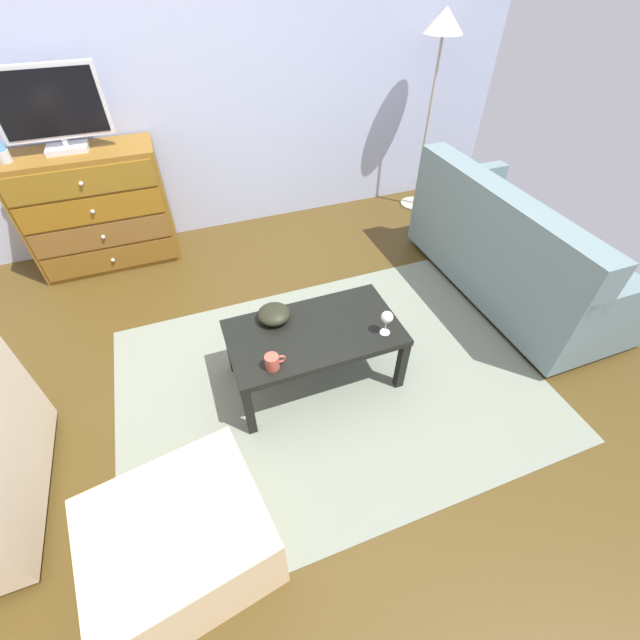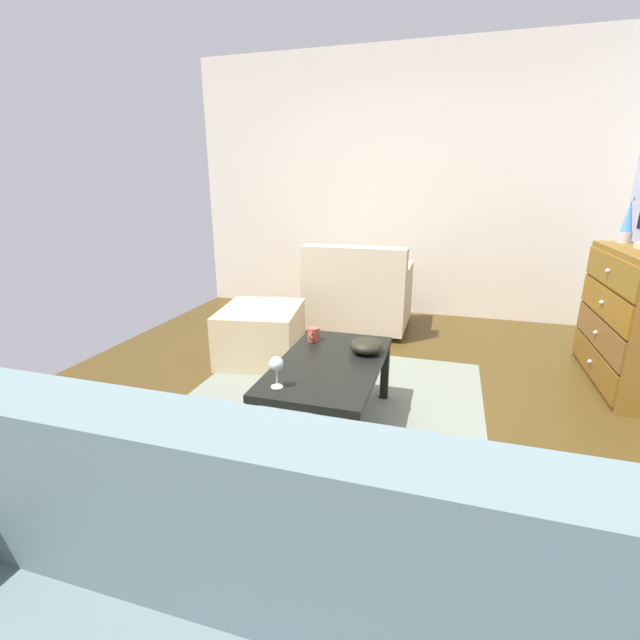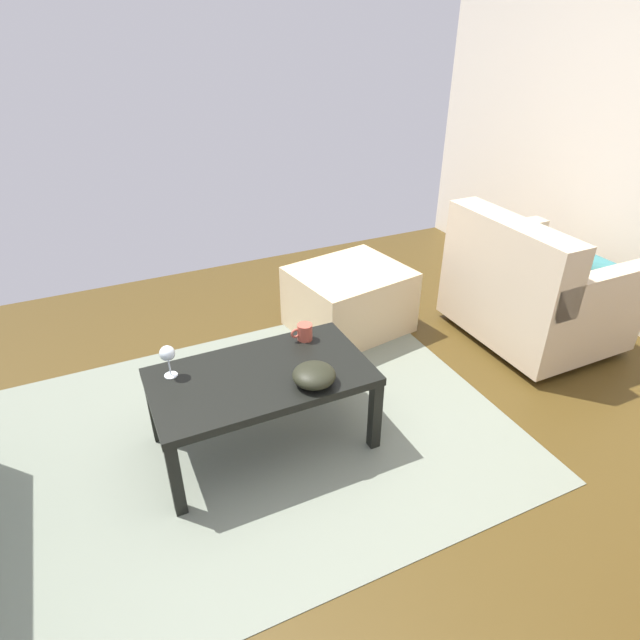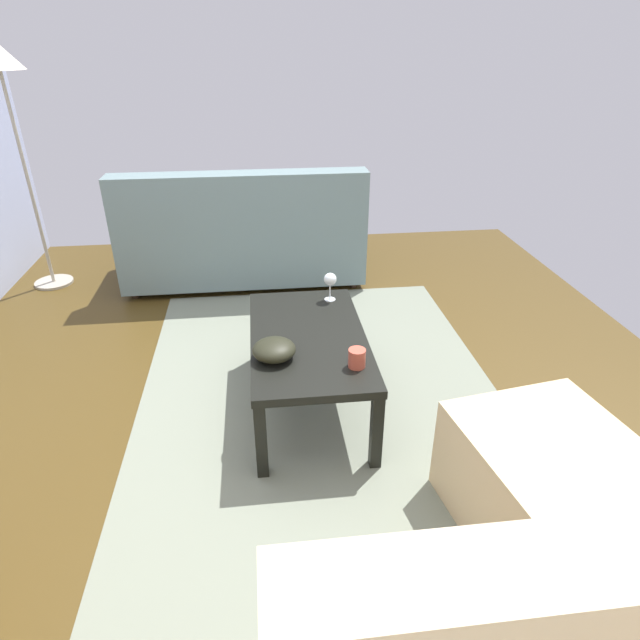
{
  "view_description": "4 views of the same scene",
  "coord_description": "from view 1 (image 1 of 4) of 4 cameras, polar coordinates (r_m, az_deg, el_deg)",
  "views": [
    {
      "loc": [
        -0.44,
        -1.73,
        2.11
      ],
      "look_at": [
        0.17,
        -0.09,
        0.45
      ],
      "focal_mm": 23.2,
      "sensor_mm": 36.0,
      "label": 1
    },
    {
      "loc": [
        2.29,
        0.46,
        1.36
      ],
      "look_at": [
        -0.05,
        -0.23,
        0.6
      ],
      "focal_mm": 24.64,
      "sensor_mm": 36.0,
      "label": 2
    },
    {
      "loc": [
        0.72,
        1.78,
        1.85
      ],
      "look_at": [
        -0.18,
        -0.14,
        0.62
      ],
      "focal_mm": 29.8,
      "sensor_mm": 36.0,
      "label": 3
    },
    {
      "loc": [
        -2.11,
        0.08,
        1.7
      ],
      "look_at": [
        0.23,
        -0.2,
        0.44
      ],
      "focal_mm": 29.96,
      "sensor_mm": 36.0,
      "label": 4
    }
  ],
  "objects": [
    {
      "name": "coffee_table",
      "position": [
        2.43,
        -0.8,
        -2.3
      ],
      "size": [
        1.0,
        0.56,
        0.42
      ],
      "color": "black",
      "rests_on": "ground_plane"
    },
    {
      "name": "standing_lamp",
      "position": [
        4.19,
        16.39,
        32.83
      ],
      "size": [
        0.32,
        0.32,
        1.69
      ],
      "color": "#A59E8C",
      "rests_on": "ground_plane"
    },
    {
      "name": "ottoman",
      "position": [
        2.08,
        -18.42,
        -27.09
      ],
      "size": [
        0.79,
        0.7,
        0.42
      ],
      "primitive_type": "cube",
      "rotation": [
        0.0,
        0.0,
        0.16
      ],
      "color": "#D4B789",
      "rests_on": "ground_plane"
    },
    {
      "name": "area_rug",
      "position": [
        2.68,
        1.4,
        -8.38
      ],
      "size": [
        2.6,
        1.9,
        0.01
      ],
      "primitive_type": "cube",
      "color": "slate",
      "rests_on": "ground_plane"
    },
    {
      "name": "tv",
      "position": [
        3.66,
        -33.14,
        23.31
      ],
      "size": [
        0.71,
        0.18,
        0.55
      ],
      "color": "silver",
      "rests_on": "dresser"
    },
    {
      "name": "wall_accent_rear",
      "position": [
        3.88,
        -15.72,
        30.4
      ],
      "size": [
        5.5,
        0.12,
        2.65
      ],
      "primitive_type": "cube",
      "color": "#A7B1D2",
      "rests_on": "ground_plane"
    },
    {
      "name": "bowl_decorative",
      "position": [
        2.45,
        -6.37,
        0.82
      ],
      "size": [
        0.19,
        0.19,
        0.09
      ],
      "primitive_type": "ellipsoid",
      "color": "black",
      "rests_on": "coffee_table"
    },
    {
      "name": "couch_large",
      "position": [
        3.47,
        25.16,
        8.36
      ],
      "size": [
        0.85,
        1.78,
        0.88
      ],
      "color": "#332319",
      "rests_on": "ground_plane"
    },
    {
      "name": "mug",
      "position": [
        2.19,
        -6.56,
        -5.75
      ],
      "size": [
        0.11,
        0.08,
        0.08
      ],
      "color": "#B04A39",
      "rests_on": "coffee_table"
    },
    {
      "name": "wine_glass",
      "position": [
        2.33,
        9.21,
        0.3
      ],
      "size": [
        0.07,
        0.07,
        0.16
      ],
      "color": "silver",
      "rests_on": "coffee_table"
    },
    {
      "name": "ground_plane",
      "position": [
        2.78,
        -4.0,
        -6.84
      ],
      "size": [
        5.5,
        4.57,
        0.05
      ],
      "primitive_type": "cube",
      "color": "#463414"
    },
    {
      "name": "dresser",
      "position": [
        3.88,
        -28.23,
        13.23
      ],
      "size": [
        1.07,
        0.49,
        0.94
      ],
      "color": "brown",
      "rests_on": "ground_plane"
    }
  ]
}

